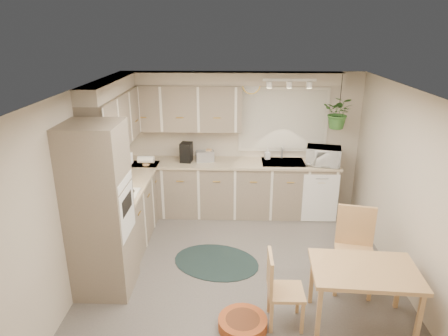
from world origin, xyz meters
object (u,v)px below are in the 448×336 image
at_px(chair_left, 286,290).
at_px(braided_rug, 216,262).
at_px(pet_bed, 243,323).
at_px(microwave, 323,154).
at_px(chair_back, 355,252).
at_px(dining_table, 361,296).

bearing_deg(chair_left, braided_rug, -145.45).
xyz_separation_m(pet_bed, microwave, (1.34, 2.75, 1.06)).
distance_m(chair_back, braided_rug, 1.85).
distance_m(dining_table, microwave, 2.74).
relative_size(braided_rug, microwave, 2.20).
xyz_separation_m(chair_back, pet_bed, (-1.36, -0.75, -0.45)).
bearing_deg(braided_rug, chair_left, -55.04).
height_order(braided_rug, pet_bed, pet_bed).
relative_size(chair_left, chair_back, 0.83).
xyz_separation_m(chair_left, braided_rug, (-0.81, 1.16, -0.42)).
distance_m(pet_bed, microwave, 3.24).
xyz_separation_m(braided_rug, pet_bed, (0.35, -1.27, 0.06)).
bearing_deg(braided_rug, microwave, 41.26).
height_order(chair_back, braided_rug, chair_back).
bearing_deg(dining_table, braided_rug, 144.82).
bearing_deg(microwave, braided_rug, -126.83).
bearing_deg(chair_back, chair_left, 46.98).
bearing_deg(microwave, chair_back, -77.47).
xyz_separation_m(dining_table, microwave, (0.06, 2.62, 0.78)).
bearing_deg(braided_rug, dining_table, -35.18).
xyz_separation_m(dining_table, pet_bed, (-1.27, -0.13, -0.29)).
bearing_deg(chair_left, pet_bed, -76.76).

